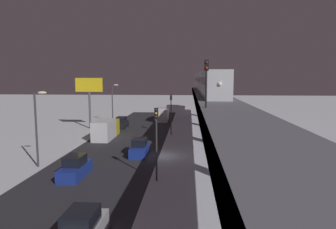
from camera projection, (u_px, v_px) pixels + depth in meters
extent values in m
plane|color=silver|center=(160.00, 156.00, 34.51)|extent=(240.00, 240.00, 0.00)
cube|color=#28282D|center=(112.00, 155.00, 34.89)|extent=(11.00, 86.65, 0.01)
cube|color=slate|center=(218.00, 104.00, 33.32)|extent=(5.00, 86.65, 0.80)
cube|color=#38383D|center=(197.00, 104.00, 33.48)|extent=(0.24, 84.92, 0.80)
cylinder|color=slate|center=(203.00, 104.00, 69.46)|extent=(1.40, 1.40, 5.64)
cylinder|color=slate|center=(206.00, 111.00, 55.16)|extent=(1.40, 1.40, 5.64)
cylinder|color=slate|center=(213.00, 123.00, 40.86)|extent=(1.40, 1.40, 5.64)
cylinder|color=slate|center=(225.00, 148.00, 26.56)|extent=(1.40, 1.40, 5.64)
cylinder|color=slate|center=(267.00, 229.00, 12.26)|extent=(1.40, 1.40, 5.64)
cube|color=#B7BABF|center=(213.00, 84.00, 40.75)|extent=(2.90, 18.00, 3.40)
cube|color=black|center=(213.00, 81.00, 40.70)|extent=(2.94, 16.20, 0.90)
cube|color=#B7BABF|center=(206.00, 82.00, 59.16)|extent=(2.90, 18.00, 3.40)
cube|color=black|center=(206.00, 80.00, 59.11)|extent=(2.94, 16.20, 0.90)
cube|color=#B7BABF|center=(202.00, 81.00, 77.58)|extent=(2.90, 18.00, 3.40)
cube|color=black|center=(202.00, 79.00, 77.53)|extent=(2.94, 16.20, 0.90)
sphere|color=white|center=(220.00, 84.00, 31.77)|extent=(0.44, 0.44, 0.44)
cylinder|color=black|center=(206.00, 89.00, 25.02)|extent=(0.16, 0.16, 3.20)
cube|color=black|center=(206.00, 65.00, 24.78)|extent=(0.36, 0.28, 0.90)
sphere|color=#333333|center=(207.00, 62.00, 24.59)|extent=(0.22, 0.22, 0.22)
sphere|color=red|center=(207.00, 68.00, 24.65)|extent=(0.22, 0.22, 0.22)
cube|color=black|center=(121.00, 125.00, 53.92)|extent=(1.80, 4.61, 1.10)
cube|color=black|center=(121.00, 119.00, 53.80)|extent=(1.58, 2.21, 0.87)
cylinder|color=black|center=(124.00, 127.00, 52.47)|extent=(0.20, 0.64, 0.64)
cylinder|color=black|center=(115.00, 127.00, 52.59)|extent=(0.20, 0.64, 0.64)
cylinder|color=black|center=(128.00, 125.00, 55.30)|extent=(0.20, 0.64, 0.64)
cylinder|color=black|center=(119.00, 125.00, 55.42)|extent=(0.20, 0.64, 0.64)
cube|color=navy|center=(140.00, 151.00, 34.81)|extent=(1.80, 4.19, 1.10)
cube|color=black|center=(139.00, 142.00, 34.69)|extent=(1.58, 2.01, 0.87)
cube|color=black|center=(81.00, 218.00, 15.96)|extent=(1.58, 2.14, 0.87)
cube|color=navy|center=(75.00, 171.00, 27.29)|extent=(1.80, 4.52, 1.10)
cube|color=black|center=(75.00, 160.00, 27.17)|extent=(1.58, 2.17, 0.87)
cube|color=gold|center=(111.00, 127.00, 47.34)|extent=(2.30, 2.20, 2.40)
cube|color=silver|center=(104.00, 130.00, 43.55)|extent=(2.40, 5.00, 2.80)
cube|color=#2D6038|center=(164.00, 113.00, 65.72)|extent=(2.30, 2.20, 2.40)
cube|color=silver|center=(162.00, 114.00, 61.93)|extent=(2.40, 5.00, 2.80)
cylinder|color=#2D2D2D|center=(156.00, 150.00, 26.02)|extent=(0.16, 0.16, 5.50)
cube|color=black|center=(156.00, 113.00, 25.63)|extent=(0.32, 0.32, 0.90)
sphere|color=black|center=(156.00, 110.00, 25.41)|extent=(0.20, 0.20, 0.20)
sphere|color=yellow|center=(156.00, 113.00, 25.45)|extent=(0.20, 0.20, 0.20)
sphere|color=black|center=(156.00, 117.00, 25.49)|extent=(0.20, 0.20, 0.20)
cylinder|color=#2D2D2D|center=(171.00, 117.00, 47.06)|extent=(0.16, 0.16, 5.50)
cube|color=black|center=(171.00, 97.00, 46.66)|extent=(0.32, 0.32, 0.90)
sphere|color=red|center=(171.00, 95.00, 46.45)|extent=(0.20, 0.20, 0.20)
sphere|color=black|center=(171.00, 97.00, 46.49)|extent=(0.20, 0.20, 0.20)
sphere|color=black|center=(171.00, 99.00, 46.52)|extent=(0.20, 0.20, 0.20)
cylinder|color=#4C4C51|center=(90.00, 110.00, 52.89)|extent=(0.36, 0.36, 6.50)
cube|color=yellow|center=(89.00, 85.00, 52.34)|extent=(4.80, 0.30, 2.40)
cylinder|color=#38383D|center=(36.00, 130.00, 29.92)|extent=(0.20, 0.20, 7.50)
ellipsoid|color=#F4E5B2|center=(42.00, 93.00, 29.40)|extent=(0.90, 0.44, 0.30)
cylinder|color=#38383D|center=(112.00, 104.00, 59.62)|extent=(0.20, 0.20, 7.50)
ellipsoid|color=#F4E5B2|center=(116.00, 85.00, 59.11)|extent=(0.90, 0.44, 0.30)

